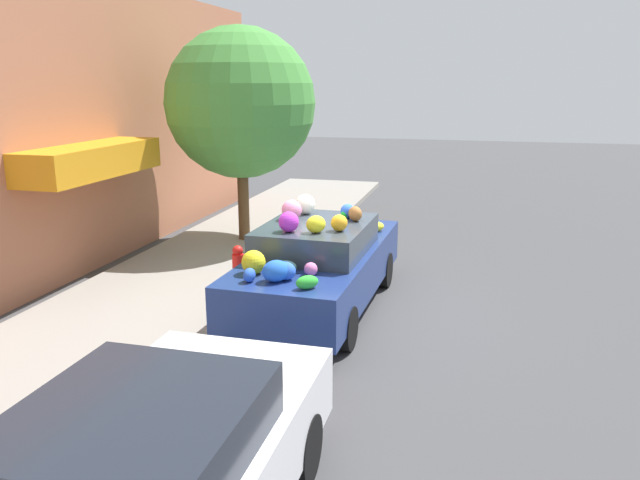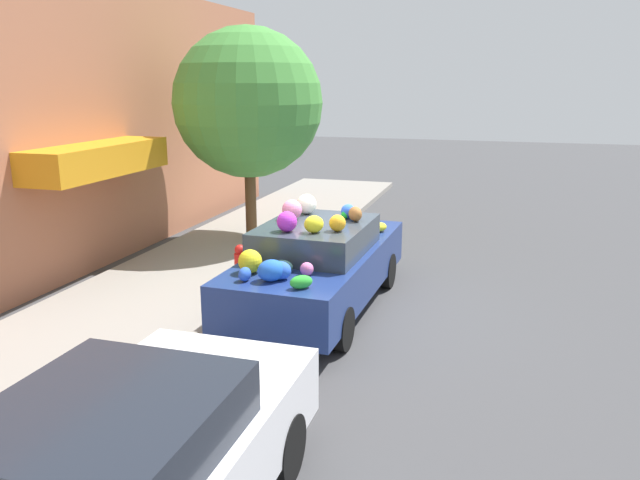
# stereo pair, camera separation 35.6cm
# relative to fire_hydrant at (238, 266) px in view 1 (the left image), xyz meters

# --- Properties ---
(ground_plane) EXTENTS (60.00, 60.00, 0.00)m
(ground_plane) POSITION_rel_fire_hydrant_xyz_m (-0.39, -1.62, -0.49)
(ground_plane) COLOR #424244
(sidewalk_curb) EXTENTS (24.00, 3.20, 0.14)m
(sidewalk_curb) POSITION_rel_fire_hydrant_xyz_m (-0.39, 1.08, -0.42)
(sidewalk_curb) COLOR gray
(sidewalk_curb) RESTS_ON ground
(building_facade) EXTENTS (18.00, 1.20, 5.44)m
(building_facade) POSITION_rel_fire_hydrant_xyz_m (-0.36, 3.30, 2.21)
(building_facade) COLOR #B26B4C
(building_facade) RESTS_ON ground
(street_tree) EXTENTS (3.15, 3.15, 4.51)m
(street_tree) POSITION_rel_fire_hydrant_xyz_m (3.05, 1.08, 2.58)
(street_tree) COLOR brown
(street_tree) RESTS_ON sidewalk_curb
(fire_hydrant) EXTENTS (0.20, 0.20, 0.70)m
(fire_hydrant) POSITION_rel_fire_hydrant_xyz_m (0.00, 0.00, 0.00)
(fire_hydrant) COLOR red
(fire_hydrant) RESTS_ON sidewalk_curb
(art_car) EXTENTS (4.54, 1.85, 1.76)m
(art_car) POSITION_rel_fire_hydrant_xyz_m (-0.43, -1.53, 0.29)
(art_car) COLOR navy
(art_car) RESTS_ON ground
(parked_car_plain) EXTENTS (4.02, 1.83, 1.40)m
(parked_car_plain) POSITION_rel_fire_hydrant_xyz_m (-5.94, -1.69, 0.24)
(parked_car_plain) COLOR silver
(parked_car_plain) RESTS_ON ground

